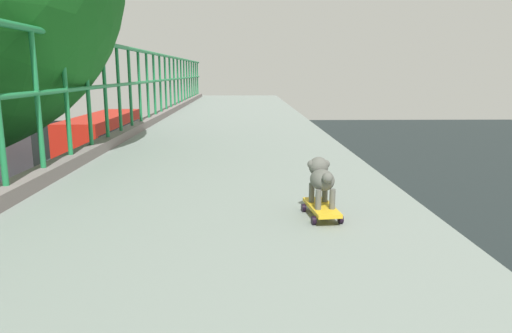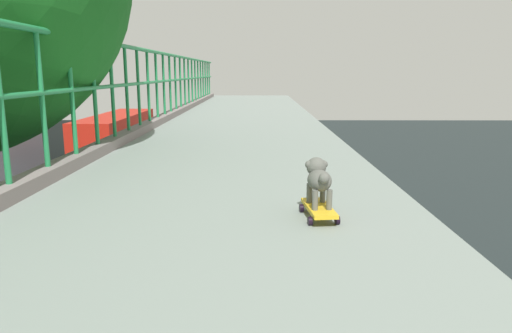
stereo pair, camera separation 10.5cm
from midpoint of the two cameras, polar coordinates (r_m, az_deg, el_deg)
car_red_taxi_fifth at (r=13.57m, az=-27.37°, el=-13.46°), size 1.96×4.02×1.74m
car_yellow_cab_seventh at (r=19.55m, az=-18.43°, el=-5.38°), size 1.92×4.57×1.71m
city_bus at (r=31.54m, az=-18.38°, el=3.22°), size 2.67×10.48×3.48m
toy_skateboard at (r=2.95m, az=7.04°, el=-5.12°), size 0.22×0.42×0.08m
small_dog at (r=2.93m, az=7.00°, el=-1.27°), size 0.17×0.33×0.29m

